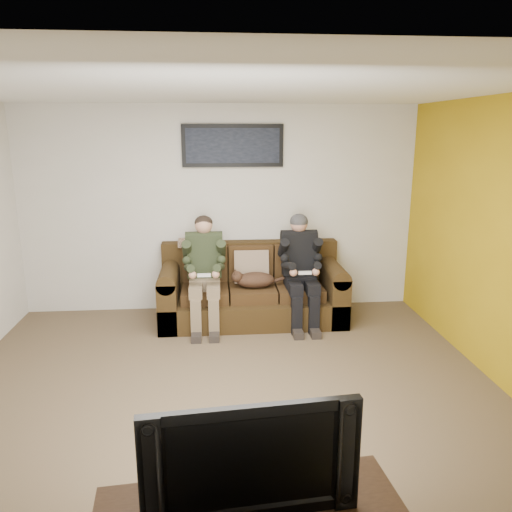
{
  "coord_description": "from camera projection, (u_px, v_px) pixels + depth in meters",
  "views": [
    {
      "loc": [
        -0.09,
        -4.06,
        2.28
      ],
      "look_at": [
        0.36,
        1.2,
        0.95
      ],
      "focal_mm": 35.0,
      "sensor_mm": 36.0,
      "label": 1
    }
  ],
  "objects": [
    {
      "name": "floor",
      "position": [
        227.0,
        392.0,
        4.48
      ],
      "size": [
        5.0,
        5.0,
        0.0
      ],
      "primitive_type": "plane",
      "color": "brown",
      "rests_on": "ground"
    },
    {
      "name": "ceiling",
      "position": [
        222.0,
        88.0,
        3.85
      ],
      "size": [
        5.0,
        5.0,
        0.0
      ],
      "primitive_type": "plane",
      "rotation": [
        3.14,
        0.0,
        0.0
      ],
      "color": "silver",
      "rests_on": "ground"
    },
    {
      "name": "wall_back",
      "position": [
        220.0,
        210.0,
        6.34
      ],
      "size": [
        5.0,
        0.0,
        5.0
      ],
      "primitive_type": "plane",
      "rotation": [
        1.57,
        0.0,
        0.0
      ],
      "color": "beige",
      "rests_on": "ground"
    },
    {
      "name": "wall_front",
      "position": [
        239.0,
        383.0,
        1.99
      ],
      "size": [
        5.0,
        0.0,
        5.0
      ],
      "primitive_type": "plane",
      "rotation": [
        -1.57,
        0.0,
        0.0
      ],
      "color": "beige",
      "rests_on": "ground"
    },
    {
      "name": "wall_right",
      "position": [
        510.0,
        246.0,
        4.37
      ],
      "size": [
        0.0,
        4.5,
        4.5
      ],
      "primitive_type": "plane",
      "rotation": [
        1.57,
        0.0,
        -1.57
      ],
      "color": "beige",
      "rests_on": "ground"
    },
    {
      "name": "accent_wall_right",
      "position": [
        509.0,
        246.0,
        4.37
      ],
      "size": [
        0.0,
        4.5,
        4.5
      ],
      "primitive_type": "plane",
      "rotation": [
        1.57,
        0.0,
        -1.57
      ],
      "color": "#B48F12",
      "rests_on": "ground"
    },
    {
      "name": "sofa",
      "position": [
        252.0,
        291.0,
        6.2
      ],
      "size": [
        2.22,
        0.96,
        0.91
      ],
      "color": "#35240F",
      "rests_on": "ground"
    },
    {
      "name": "throw_pillow",
      "position": [
        251.0,
        266.0,
        6.16
      ],
      "size": [
        0.42,
        0.2,
        0.42
      ],
      "primitive_type": "cube",
      "rotation": [
        -0.21,
        0.0,
        0.0
      ],
      "color": "#8A715A",
      "rests_on": "sofa"
    },
    {
      "name": "throw_blanket",
      "position": [
        197.0,
        243.0,
        6.27
      ],
      "size": [
        0.46,
        0.22,
        0.08
      ],
      "primitive_type": "cube",
      "color": "tan",
      "rests_on": "sofa"
    },
    {
      "name": "person_left",
      "position": [
        204.0,
        266.0,
        5.88
      ],
      "size": [
        0.51,
        0.87,
        1.3
      ],
      "color": "#78644B",
      "rests_on": "sofa"
    },
    {
      "name": "person_right",
      "position": [
        300.0,
        263.0,
        5.97
      ],
      "size": [
        0.51,
        0.86,
        1.31
      ],
      "color": "black",
      "rests_on": "sofa"
    },
    {
      "name": "cat",
      "position": [
        254.0,
        280.0,
        5.97
      ],
      "size": [
        0.66,
        0.26,
        0.24
      ],
      "color": "#4E301E",
      "rests_on": "sofa"
    },
    {
      "name": "framed_poster",
      "position": [
        233.0,
        146.0,
        6.13
      ],
      "size": [
        1.25,
        0.05,
        0.52
      ],
      "color": "black",
      "rests_on": "wall_back"
    },
    {
      "name": "television",
      "position": [
        249.0,
        450.0,
        2.42
      ],
      "size": [
        1.05,
        0.23,
        0.6
      ],
      "primitive_type": "imported",
      "rotation": [
        0.0,
        0.0,
        0.09
      ],
      "color": "black",
      "rests_on": "tv_stand"
    }
  ]
}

